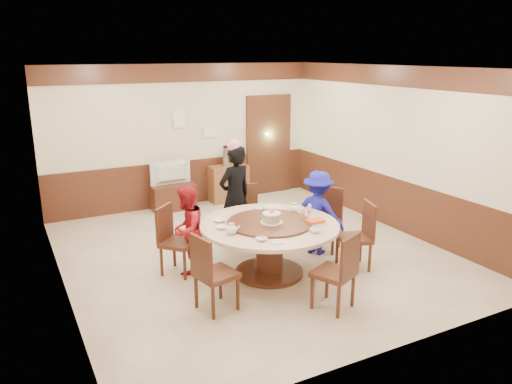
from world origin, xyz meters
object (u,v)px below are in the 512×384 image
person_red (187,230)px  side_cabinet (228,183)px  person_blue (318,213)px  birthday_cake (272,218)px  thermos (226,157)px  television (172,173)px  shrimp_platter (315,222)px  tv_stand (173,197)px  banquet_table (269,238)px  person_standing (235,196)px

person_red → side_cabinet: 3.56m
person_red → person_blue: size_ratio=0.97×
birthday_cake → thermos: bearing=75.3°
person_blue → television: size_ratio=1.57×
person_red → shrimp_platter: person_red is taller
tv_stand → television: (0.00, 0.00, 0.49)m
tv_stand → birthday_cake: bearing=-86.5°
person_red → tv_stand: size_ratio=1.48×
birthday_cake → side_cabinet: bearing=74.6°
person_red → tv_stand: bearing=-149.8°
banquet_table → side_cabinet: bearing=74.3°
person_standing → shrimp_platter: (0.49, -1.52, -0.04)m
person_red → tv_stand: 3.04m
person_standing → side_cabinet: (0.95, 2.35, -0.44)m
person_standing → birthday_cake: size_ratio=5.33×
person_blue → person_red: bearing=51.5°
person_red → birthday_cake: (0.98, -0.66, 0.22)m
person_red → person_blue: person_blue is taller
banquet_table → thermos: size_ratio=5.02×
thermos → birthday_cake: bearing=-104.7°
birthday_cake → person_standing: bearing=87.7°
television → birthday_cake: bearing=89.9°
person_standing → thermos: (0.90, 2.35, 0.12)m
person_standing → shrimp_platter: person_standing is taller
banquet_table → person_standing: 1.25m
side_cabinet → person_blue: bearing=-89.3°
tv_stand → side_cabinet: 1.23m
tv_stand → side_cabinet: size_ratio=1.06×
person_blue → tv_stand: person_blue is taller
person_red → birthday_cake: bearing=100.5°
person_blue → thermos: person_blue is taller
banquet_table → side_cabinet: 3.71m
banquet_table → thermos: bearing=75.0°
banquet_table → person_red: size_ratio=1.52×
person_blue → tv_stand: bearing=-9.6°
television → side_cabinet: bearing=177.8°
television → person_standing: bearing=93.0°
thermos → person_blue: bearing=-88.4°
shrimp_platter → side_cabinet: (0.46, 3.87, -0.40)m
birthday_cake → television: size_ratio=0.37×
person_red → tv_stand: (0.76, 2.92, -0.38)m
banquet_table → person_standing: person_standing is taller
banquet_table → person_red: person_red is taller
person_blue → tv_stand: 3.44m
person_red → television: (0.76, 2.92, 0.11)m
person_standing → shrimp_platter: bearing=93.7°
person_blue → shrimp_platter: 0.84m
person_standing → person_red: size_ratio=1.30×
person_standing → thermos: size_ratio=4.30×
person_blue → thermos: size_ratio=3.41×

